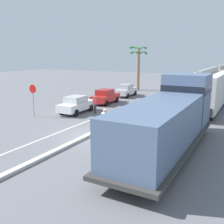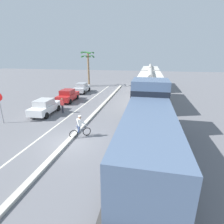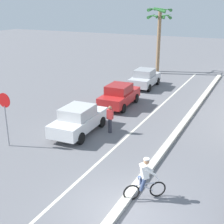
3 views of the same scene
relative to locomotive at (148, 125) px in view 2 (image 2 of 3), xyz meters
The scene contains 14 objects.
ground_plane 5.88m from the locomotive, behind, with size 120.00×120.00×0.00m, color slate.
median_curb 8.44m from the locomotive, 132.64° to the left, with size 0.36×36.00×0.16m, color beige.
lane_stripe 10.21m from the locomotive, 142.76° to the left, with size 0.14×36.00×0.01m, color silver.
locomotive is the anchor object (origin of this frame).
hopper_car_lead 12.16m from the locomotive, 90.00° to the left, with size 2.90×10.60×4.18m.
hopper_car_middle 23.76m from the locomotive, 90.00° to the left, with size 2.90×10.60×4.18m.
parked_car_white 12.01m from the locomotive, 153.30° to the left, with size 1.97×4.27×1.62m.
parked_car_red 15.27m from the locomotive, 134.53° to the left, with size 1.97×4.27×1.62m.
parked_car_silver 19.98m from the locomotive, 123.21° to the left, with size 1.96×4.26×1.62m.
cyclist 5.25m from the locomotive, 168.50° to the left, with size 1.37×1.12×1.71m.
stop_sign 13.29m from the locomotive, behind, with size 0.76×0.08×2.88m.
palm_tree_near 26.58m from the locomotive, 117.08° to the left, with size 2.24×2.33×6.14m.
palm_tree_far 25.57m from the locomotive, 117.49° to the left, with size 2.24×2.22×6.78m.
pedestrian_by_cars 11.06m from the locomotive, 145.81° to the left, with size 0.34×0.22×1.62m.
Camera 2 is at (5.45, -10.51, 6.04)m, focal length 28.00 mm.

